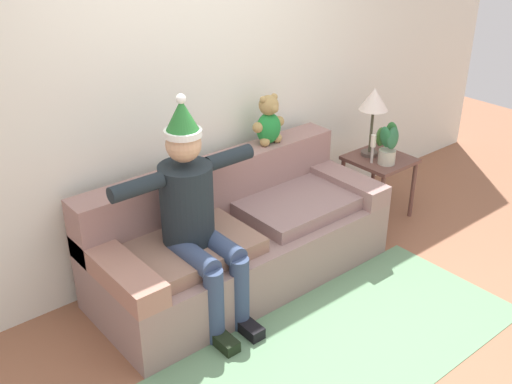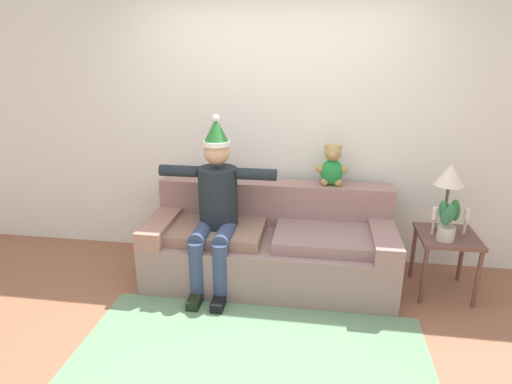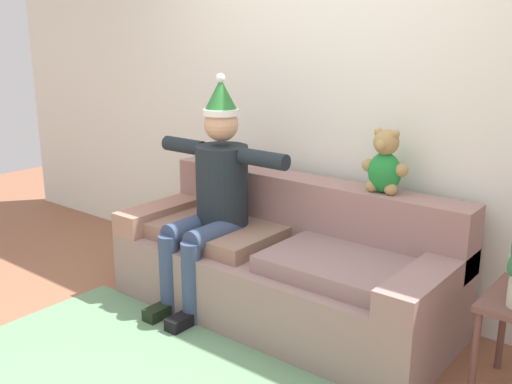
% 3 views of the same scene
% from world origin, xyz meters
% --- Properties ---
extents(ground_plane, '(10.00, 10.00, 0.00)m').
position_xyz_m(ground_plane, '(0.00, 0.00, 0.00)').
color(ground_plane, '#915C41').
extents(back_wall, '(7.00, 0.10, 2.70)m').
position_xyz_m(back_wall, '(0.00, 1.55, 1.35)').
color(back_wall, silver).
rests_on(back_wall, ground_plane).
extents(couch, '(2.16, 0.89, 0.83)m').
position_xyz_m(couch, '(0.00, 1.03, 0.32)').
color(couch, gray).
rests_on(couch, ground_plane).
extents(person_seated, '(1.02, 0.77, 1.50)m').
position_xyz_m(person_seated, '(-0.46, 0.86, 0.75)').
color(person_seated, '#1C252A').
rests_on(person_seated, ground_plane).
extents(teddy_bear, '(0.29, 0.17, 0.38)m').
position_xyz_m(teddy_bear, '(0.52, 1.30, 1.00)').
color(teddy_bear, '#218937').
rests_on(teddy_bear, couch).
extents(area_rug, '(2.46, 1.10, 0.01)m').
position_xyz_m(area_rug, '(0.00, -0.02, 0.00)').
color(area_rug, '#648E66').
rests_on(area_rug, ground_plane).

